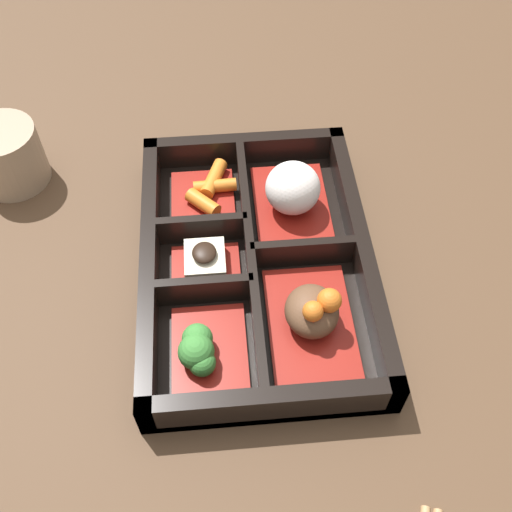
{
  "coord_description": "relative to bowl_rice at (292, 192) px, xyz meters",
  "views": [
    {
      "loc": [
        0.33,
        -0.03,
        0.47
      ],
      "look_at": [
        0.0,
        0.0,
        0.03
      ],
      "focal_mm": 42.0,
      "sensor_mm": 36.0,
      "label": 1
    }
  ],
  "objects": [
    {
      "name": "bowl_tofu",
      "position": [
        0.07,
        -0.09,
        -0.01
      ],
      "size": [
        0.05,
        0.06,
        0.03
      ],
      "color": "maroon",
      "rests_on": "bento_base"
    },
    {
      "name": "tea_cup",
      "position": [
        -0.08,
        -0.29,
        -0.0
      ],
      "size": [
        0.07,
        0.07,
        0.07
      ],
      "color": "gray",
      "rests_on": "ground_plane"
    },
    {
      "name": "bowl_greens",
      "position": [
        0.16,
        -0.1,
        -0.01
      ],
      "size": [
        0.08,
        0.06,
        0.04
      ],
      "color": "maroon",
      "rests_on": "bento_base"
    },
    {
      "name": "bento_rim",
      "position": [
        0.07,
        -0.04,
        -0.01
      ],
      "size": [
        0.3,
        0.21,
        0.04
      ],
      "color": "black",
      "rests_on": "ground_plane"
    },
    {
      "name": "bento_base",
      "position": [
        0.07,
        -0.04,
        -0.03
      ],
      "size": [
        0.3,
        0.21,
        0.01
      ],
      "color": "black",
      "rests_on": "ground_plane"
    },
    {
      "name": "ground_plane",
      "position": [
        0.07,
        -0.04,
        -0.03
      ],
      "size": [
        3.0,
        3.0,
        0.0
      ],
      "primitive_type": "plane",
      "color": "#4C3523"
    },
    {
      "name": "bowl_carrots",
      "position": [
        -0.02,
        -0.08,
        -0.02
      ],
      "size": [
        0.08,
        0.07,
        0.02
      ],
      "color": "maroon",
      "rests_on": "bento_base"
    },
    {
      "name": "bowl_rice",
      "position": [
        0.0,
        0.0,
        0.0
      ],
      "size": [
        0.12,
        0.07,
        0.06
      ],
      "color": "maroon",
      "rests_on": "bento_base"
    },
    {
      "name": "bowl_stew",
      "position": [
        0.14,
        0.0,
        -0.01
      ],
      "size": [
        0.12,
        0.07,
        0.05
      ],
      "color": "maroon",
      "rests_on": "bento_base"
    }
  ]
}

